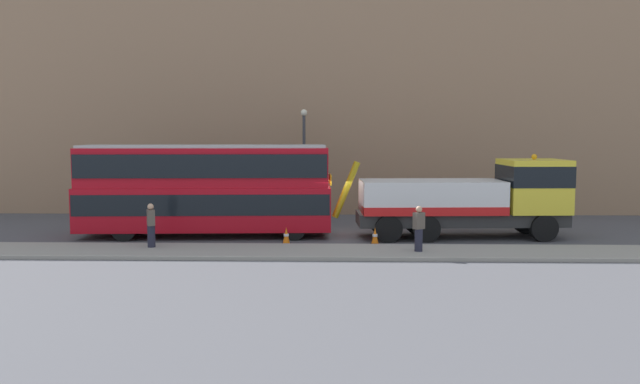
% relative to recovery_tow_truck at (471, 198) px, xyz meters
% --- Properties ---
extents(ground_plane, '(120.00, 120.00, 0.00)m').
position_rel_recovery_tow_truck_xyz_m(ground_plane, '(-5.58, 0.28, -1.76)').
color(ground_plane, '#4C4C51').
extents(near_kerb, '(60.00, 2.80, 0.15)m').
position_rel_recovery_tow_truck_xyz_m(near_kerb, '(-5.58, -3.92, -1.68)').
color(near_kerb, gray).
rests_on(near_kerb, ground_plane).
extents(building_facade, '(60.00, 1.50, 16.00)m').
position_rel_recovery_tow_truck_xyz_m(building_facade, '(-5.58, 8.33, 6.31)').
color(building_facade, '#9E7A5B').
rests_on(building_facade, ground_plane).
extents(recovery_tow_truck, '(10.21, 3.13, 3.67)m').
position_rel_recovery_tow_truck_xyz_m(recovery_tow_truck, '(0.00, 0.00, 0.00)').
color(recovery_tow_truck, '#2D2D2D').
rests_on(recovery_tow_truck, ground_plane).
extents(double_decker_bus, '(11.14, 3.16, 4.06)m').
position_rel_recovery_tow_truck_xyz_m(double_decker_bus, '(-11.69, -0.03, 0.47)').
color(double_decker_bus, '#B70C19').
rests_on(double_decker_bus, ground_plane).
extents(pedestrian_onlooker, '(0.40, 0.47, 1.71)m').
position_rel_recovery_tow_truck_xyz_m(pedestrian_onlooker, '(-13.10, -3.49, -0.77)').
color(pedestrian_onlooker, '#232333').
rests_on(pedestrian_onlooker, near_kerb).
extents(pedestrian_bystander, '(0.48, 0.44, 1.71)m').
position_rel_recovery_tow_truck_xyz_m(pedestrian_bystander, '(-2.81, -4.09, -0.77)').
color(pedestrian_bystander, '#232333').
rests_on(pedestrian_bystander, near_kerb).
extents(traffic_cone_near_bus, '(0.36, 0.36, 0.72)m').
position_rel_recovery_tow_truck_xyz_m(traffic_cone_near_bus, '(-7.96, -1.93, -1.42)').
color(traffic_cone_near_bus, orange).
rests_on(traffic_cone_near_bus, ground_plane).
extents(traffic_cone_midway, '(0.36, 0.36, 0.72)m').
position_rel_recovery_tow_truck_xyz_m(traffic_cone_midway, '(-4.31, -1.91, -1.42)').
color(traffic_cone_midway, orange).
rests_on(traffic_cone_midway, ground_plane).
extents(street_lamp, '(0.36, 0.36, 5.83)m').
position_rel_recovery_tow_truck_xyz_m(street_lamp, '(-7.63, 6.13, 1.71)').
color(street_lamp, '#38383D').
rests_on(street_lamp, ground_plane).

